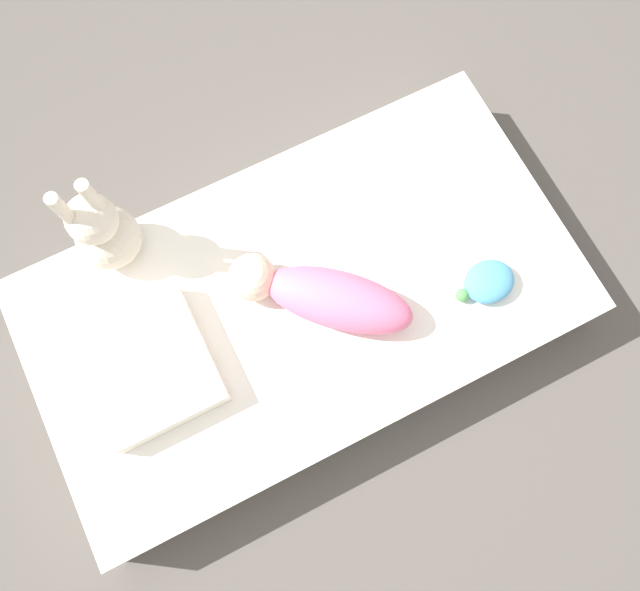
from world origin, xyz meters
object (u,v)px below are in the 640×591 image
(pillow, at_px, (150,367))
(turtle_plush, at_px, (488,282))
(swaddled_baby, at_px, (320,295))
(bunny_plush, at_px, (103,231))

(pillow, xyz_separation_m, turtle_plush, (-0.88, 0.19, -0.01))
(swaddled_baby, bearing_deg, bunny_plush, 0.11)
(swaddled_baby, xyz_separation_m, turtle_plush, (-0.42, 0.16, -0.03))
(pillow, relative_size, bunny_plush, 0.89)
(bunny_plush, bearing_deg, pillow, 82.98)
(pillow, xyz_separation_m, bunny_plush, (-0.04, -0.35, 0.09))
(swaddled_baby, relative_size, bunny_plush, 1.17)
(pillow, height_order, bunny_plush, bunny_plush)
(turtle_plush, bearing_deg, swaddled_baby, -20.86)
(swaddled_baby, distance_m, bunny_plush, 0.57)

